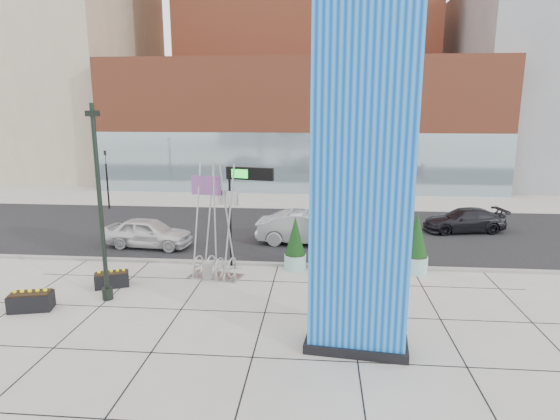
# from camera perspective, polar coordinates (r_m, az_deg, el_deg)

# --- Properties ---
(ground) EXTENTS (160.00, 160.00, 0.00)m
(ground) POSITION_cam_1_polar(r_m,az_deg,el_deg) (17.79, -4.73, -10.90)
(ground) COLOR #9E9991
(ground) RESTS_ON ground
(street_asphalt) EXTENTS (80.00, 12.00, 0.02)m
(street_asphalt) POSITION_cam_1_polar(r_m,az_deg,el_deg) (27.17, -1.18, -2.54)
(street_asphalt) COLOR black
(street_asphalt) RESTS_ON ground
(curb_edge) EXTENTS (80.00, 0.30, 0.12)m
(curb_edge) POSITION_cam_1_polar(r_m,az_deg,el_deg) (21.46, -2.93, -6.54)
(curb_edge) COLOR gray
(curb_edge) RESTS_ON ground
(tower_podium) EXTENTS (34.00, 10.00, 11.00)m
(tower_podium) POSITION_cam_1_polar(r_m,az_deg,el_deg) (43.15, 2.61, 10.41)
(tower_podium) COLOR #9A462C
(tower_podium) RESTS_ON ground
(tower_glass_front) EXTENTS (34.00, 0.60, 5.00)m
(tower_glass_front) POSITION_cam_1_polar(r_m,az_deg,el_deg) (38.60, 2.25, 5.70)
(tower_glass_front) COLOR #8CA5B2
(tower_glass_front) RESTS_ON ground
(building_beige_left) EXTENTS (18.00, 20.00, 34.00)m
(building_beige_left) POSITION_cam_1_polar(r_m,az_deg,el_deg) (58.66, -26.40, 21.02)
(building_beige_left) COLOR gray
(building_beige_left) RESTS_ON ground
(blue_pylon) EXTENTS (3.13, 1.68, 9.99)m
(blue_pylon) POSITION_cam_1_polar(r_m,az_deg,el_deg) (13.10, 9.95, 2.53)
(blue_pylon) COLOR #0B48AB
(blue_pylon) RESTS_ON ground
(lamp_post) EXTENTS (0.48, 0.39, 7.18)m
(lamp_post) POSITION_cam_1_polar(r_m,az_deg,el_deg) (18.08, -20.91, -1.50)
(lamp_post) COLOR black
(lamp_post) RESTS_ON ground
(public_art_sculpture) EXTENTS (2.33, 1.52, 4.89)m
(public_art_sculpture) POSITION_cam_1_polar(r_m,az_deg,el_deg) (19.77, -7.92, -4.60)
(public_art_sculpture) COLOR #BBBDC1
(public_art_sculpture) RESTS_ON ground
(concrete_bollard) EXTENTS (0.38, 0.38, 0.75)m
(concrete_bollard) POSITION_cam_1_polar(r_m,az_deg,el_deg) (19.83, -8.85, -7.35)
(concrete_bollard) COLOR gray
(concrete_bollard) RESTS_ON ground
(overhead_street_sign) EXTENTS (2.11, 0.64, 4.51)m
(overhead_street_sign) POSITION_cam_1_polar(r_m,az_deg,el_deg) (20.39, -4.06, 3.48)
(overhead_street_sign) COLOR black
(overhead_street_sign) RESTS_ON ground
(round_planter_east) EXTENTS (1.07, 1.07, 2.66)m
(round_planter_east) POSITION_cam_1_polar(r_m,az_deg,el_deg) (20.93, 16.27, -4.09)
(round_planter_east) COLOR #94C8C1
(round_planter_east) RESTS_ON ground
(round_planter_mid) EXTENTS (1.00, 1.00, 2.50)m
(round_planter_mid) POSITION_cam_1_polar(r_m,az_deg,el_deg) (20.54, 5.81, -4.17)
(round_planter_mid) COLOR #94C8C1
(round_planter_mid) RESTS_ON ground
(round_planter_west) EXTENTS (0.96, 0.96, 2.41)m
(round_planter_west) POSITION_cam_1_polar(r_m,az_deg,el_deg) (20.58, 1.87, -4.21)
(round_planter_west) COLOR #94C8C1
(round_planter_west) RESTS_ON ground
(box_planter_north) EXTENTS (1.45, 1.11, 0.71)m
(box_planter_north) POSITION_cam_1_polar(r_m,az_deg,el_deg) (20.05, -19.81, -7.88)
(box_planter_north) COLOR black
(box_planter_north) RESTS_ON ground
(box_planter_south) EXTENTS (1.55, 1.03, 0.78)m
(box_planter_south) POSITION_cam_1_polar(r_m,az_deg,el_deg) (18.99, -28.09, -9.69)
(box_planter_south) COLOR black
(box_planter_south) RESTS_ON ground
(car_white_west) EXTENTS (4.57, 2.23, 1.50)m
(car_white_west) POSITION_cam_1_polar(r_m,az_deg,el_deg) (24.81, -15.71, -2.70)
(car_white_west) COLOR silver
(car_white_west) RESTS_ON ground
(car_silver_mid) EXTENTS (5.20, 2.09, 1.68)m
(car_silver_mid) POSITION_cam_1_polar(r_m,az_deg,el_deg) (24.47, 3.15, -2.24)
(car_silver_mid) COLOR #9FA3A7
(car_silver_mid) RESTS_ON ground
(car_dark_east) EXTENTS (4.87, 2.65, 1.34)m
(car_dark_east) POSITION_cam_1_polar(r_m,az_deg,el_deg) (28.82, 21.51, -1.19)
(car_dark_east) COLOR black
(car_dark_east) RESTS_ON ground
(traffic_signal) EXTENTS (0.15, 0.18, 4.10)m
(traffic_signal) POSITION_cam_1_polar(r_m,az_deg,el_deg) (34.78, -20.36, 3.85)
(traffic_signal) COLOR black
(traffic_signal) RESTS_ON ground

